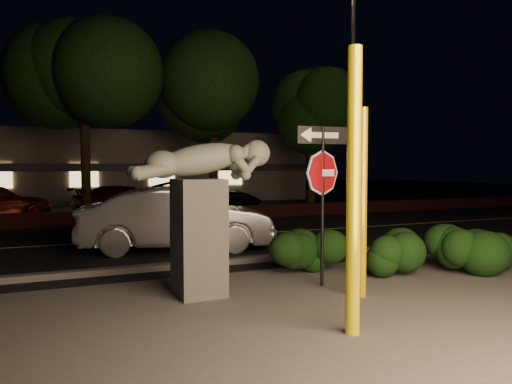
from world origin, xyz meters
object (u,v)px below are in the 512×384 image
sculpture (201,200)px  streetlight (348,76)px  yellow_pole_left (354,193)px  parked_car_darkred (125,201)px  yellow_pole_right (362,203)px  signpost (323,173)px  parked_car_dark (198,197)px  silver_sedan (177,220)px

sculpture → streetlight: size_ratio=0.25×
yellow_pole_left → parked_car_darkred: bearing=90.4°
parked_car_darkred → yellow_pole_right: bearing=167.4°
signpost → streetlight: bearing=58.8°
streetlight → parked_car_dark: bearing=170.2°
yellow_pole_left → sculpture: bearing=114.3°
yellow_pole_left → silver_sedan: 6.94m
sculpture → streetlight: bearing=44.7°
silver_sedan → parked_car_dark: bearing=-7.5°
yellow_pole_left → signpost: 2.47m
signpost → sculpture: bearing=178.4°
parked_car_darkred → silver_sedan: bearing=160.9°
signpost → silver_sedan: signpost is taller
yellow_pole_left → silver_sedan: (-0.38, 6.86, -0.99)m
yellow_pole_right → silver_sedan: bearing=105.6°
silver_sedan → streetlight: bearing=-43.4°
sculpture → parked_car_darkred: size_ratio=0.58×
sculpture → silver_sedan: 4.49m
yellow_pole_left → parked_car_dark: (2.77, 15.28, -1.00)m
signpost → sculpture: (-2.08, 0.23, -0.41)m
yellow_pole_right → sculpture: size_ratio=1.19×
yellow_pole_left → parked_car_dark: size_ratio=0.65×
sculpture → silver_sedan: bearing=78.3°
parked_car_dark → silver_sedan: bearing=175.3°
streetlight → parked_car_darkred: streetlight is taller
silver_sedan → parked_car_dark: (3.14, 8.42, -0.02)m
yellow_pole_right → silver_sedan: size_ratio=0.64×
signpost → silver_sedan: size_ratio=0.59×
signpost → parked_car_darkred: bearing=99.2°
yellow_pole_right → parked_car_darkred: (-1.26, 14.78, -0.86)m
yellow_pole_left → yellow_pole_right: (1.14, 1.40, -0.26)m
yellow_pole_left → silver_sedan: yellow_pole_left is taller
yellow_pole_left → signpost: (0.95, 2.27, 0.20)m
yellow_pole_left → parked_car_dark: yellow_pole_left is taller
parked_car_darkred → parked_car_dark: size_ratio=0.80×
yellow_pole_left → signpost: bearing=67.3°
yellow_pole_right → sculpture: (-2.27, 1.10, 0.05)m
parked_car_darkred → sculpture: bearing=158.3°
yellow_pole_left → streetlight: (8.62, 12.82, 4.12)m
parked_car_dark → signpost: bearing=-172.2°
streetlight → parked_car_dark: 8.15m
silver_sedan → parked_car_darkred: bearing=11.4°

